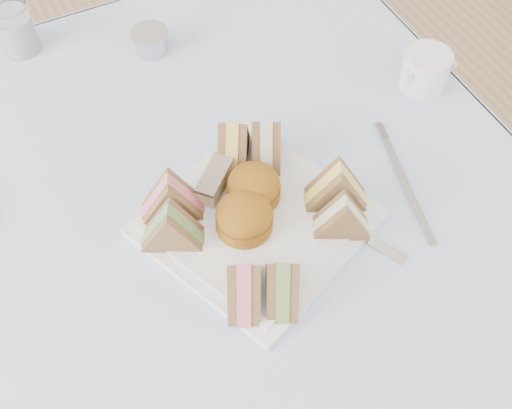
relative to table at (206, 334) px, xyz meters
name	(u,v)px	position (x,y,z in m)	size (l,w,h in m)	color
floor	(216,399)	(0.00, 0.00, -0.37)	(4.00, 4.00, 0.00)	#9E7751
table	(206,334)	(0.00, 0.00, 0.00)	(0.90, 0.90, 0.74)	brown
tablecloth	(189,224)	(0.00, 0.00, 0.37)	(1.02, 1.02, 0.01)	#A5B2E9
serving_plate	(256,223)	(0.08, -0.05, 0.38)	(0.26, 0.26, 0.01)	white
sandwich_fl_a	(244,281)	(0.02, -0.14, 0.43)	(0.09, 0.04, 0.08)	olive
sandwich_fl_b	(282,278)	(0.06, -0.16, 0.43)	(0.08, 0.04, 0.07)	olive
sandwich_fr_a	(338,184)	(0.20, -0.07, 0.43)	(0.09, 0.04, 0.08)	olive
sandwich_fr_b	(343,215)	(0.18, -0.11, 0.42)	(0.08, 0.04, 0.07)	olive
sandwich_bl_a	(171,225)	(-0.03, -0.03, 0.43)	(0.08, 0.04, 0.07)	olive
sandwich_bl_b	(171,195)	(-0.01, 0.02, 0.43)	(0.09, 0.04, 0.08)	olive
sandwich_br_a	(266,139)	(0.15, 0.05, 0.43)	(0.09, 0.04, 0.08)	olive
sandwich_br_b	(233,141)	(0.10, 0.07, 0.43)	(0.09, 0.04, 0.08)	olive
scone_left	(244,217)	(0.06, -0.05, 0.41)	(0.08, 0.08, 0.05)	#A37217
scone_right	(254,186)	(0.10, -0.01, 0.41)	(0.07, 0.07, 0.05)	#A37217
pastry_slice	(215,181)	(0.06, 0.03, 0.41)	(0.07, 0.03, 0.03)	beige
water_glass	(15,28)	(-0.11, 0.46, 0.42)	(0.06, 0.06, 0.09)	white
tea_strainer	(151,42)	(0.08, 0.35, 0.39)	(0.06, 0.06, 0.04)	#BABABA
knife	(340,221)	(0.19, -0.09, 0.38)	(0.02, 0.20, 0.00)	#BABABA
fork	(408,190)	(0.30, -0.09, 0.38)	(0.01, 0.19, 0.00)	#BABABA
creamer_jug	(425,71)	(0.44, 0.08, 0.41)	(0.08, 0.08, 0.07)	white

